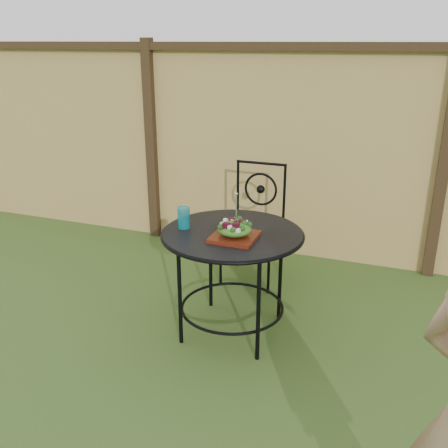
{
  "coord_description": "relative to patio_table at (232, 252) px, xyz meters",
  "views": [
    {
      "loc": [
        1.03,
        -2.06,
        1.88
      ],
      "look_at": [
        -0.05,
        0.79,
        0.75
      ],
      "focal_mm": 40.0,
      "sensor_mm": 36.0,
      "label": 1
    }
  ],
  "objects": [
    {
      "name": "salad",
      "position": [
        0.05,
        -0.11,
        0.2
      ],
      "size": [
        0.21,
        0.21,
        0.08
      ],
      "primitive_type": "ellipsoid",
      "color": "#235614",
      "rests_on": "salad_plate"
    },
    {
      "name": "salad_plate",
      "position": [
        0.05,
        -0.11,
        0.15
      ],
      "size": [
        0.27,
        0.27,
        0.02
      ],
      "primitive_type": "cube",
      "color": "#4C190A",
      "rests_on": "patio_table"
    },
    {
      "name": "patio_chair",
      "position": [
        -0.11,
        0.85,
        -0.08
      ],
      "size": [
        0.46,
        0.46,
        0.95
      ],
      "color": "black",
      "rests_on": "ground"
    },
    {
      "name": "fork",
      "position": [
        0.06,
        -0.11,
        0.33
      ],
      "size": [
        0.01,
        0.01,
        0.18
      ],
      "primitive_type": "cylinder",
      "color": "silver",
      "rests_on": "salad"
    },
    {
      "name": "fence",
      "position": [
        -0.03,
        1.45,
        0.36
      ],
      "size": [
        8.0,
        0.12,
        1.9
      ],
      "color": "#E3C270",
      "rests_on": "ground"
    },
    {
      "name": "drinking_glass",
      "position": [
        -0.32,
        -0.04,
        0.21
      ],
      "size": [
        0.08,
        0.08,
        0.14
      ],
      "primitive_type": "cylinder",
      "color": "#0A707D",
      "rests_on": "patio_table"
    },
    {
      "name": "ground",
      "position": [
        -0.03,
        -0.74,
        -0.59
      ],
      "size": [
        60.0,
        60.0,
        0.0
      ],
      "primitive_type": "plane",
      "color": "#204014",
      "rests_on": "ground"
    },
    {
      "name": "patio_table",
      "position": [
        0.0,
        0.0,
        0.0
      ],
      "size": [
        0.92,
        0.92,
        0.72
      ],
      "color": "black",
      "rests_on": "ground"
    }
  ]
}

